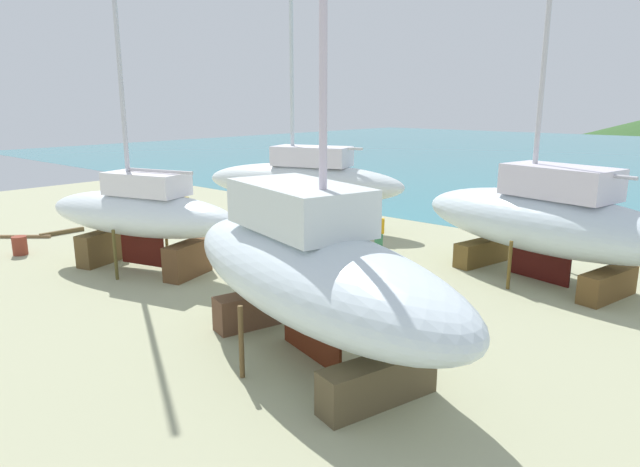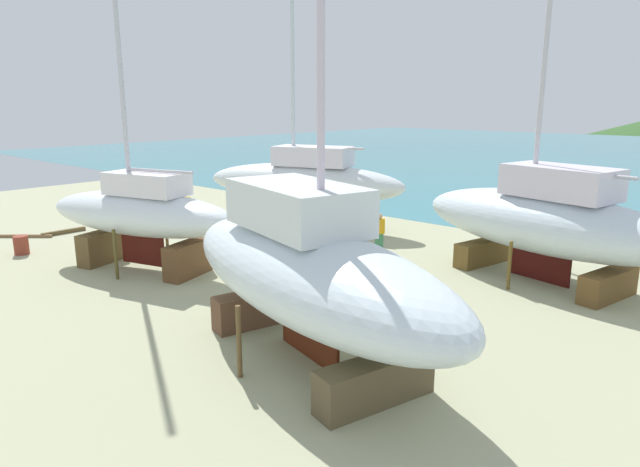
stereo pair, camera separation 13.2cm
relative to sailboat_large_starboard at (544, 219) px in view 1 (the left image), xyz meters
The scene contains 12 objects.
ground_plane 12.14m from the sailboat_large_starboard, 138.62° to the right, with size 54.53×54.53×0.00m, color #A5A681.
sea_water 52.67m from the sailboat_large_starboard, 99.80° to the left, with size 128.81×92.22×0.01m, color teal.
sailboat_large_starboard is the anchor object (origin of this frame).
sailboat_far_slipway 14.52m from the sailboat_large_starboard, 143.71° to the right, with size 8.69×4.76×14.05m.
sailboat_small_center 12.18m from the sailboat_large_starboard, behind, with size 10.81×6.10×15.37m.
sailboat_mid_port 10.15m from the sailboat_large_starboard, 101.33° to the right, with size 10.94×6.04×16.19m.
worker 6.56m from the sailboat_large_starboard, behind, with size 0.50×0.44×1.71m.
barrel_by_slipway 19.90m from the sailboat_large_starboard, behind, with size 0.63×0.63×0.92m, color olive.
barrel_tipped_right 20.63m from the sailboat_large_starboard, 148.15° to the right, with size 0.58×0.58×0.78m, color brown.
timber_long_aft 17.99m from the sailboat_large_starboard, 163.48° to the right, with size 3.19×0.18×0.17m, color brown.
timber_plank_far 22.90m from the sailboat_large_starboard, 154.71° to the right, with size 3.00×0.15×0.14m, color brown.
timber_short_cross 21.50m from the sailboat_large_starboard, 157.99° to the right, with size 2.07×0.19×0.19m, color brown.
Camera 1 is at (15.61, -15.55, 6.19)m, focal length 31.32 mm.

